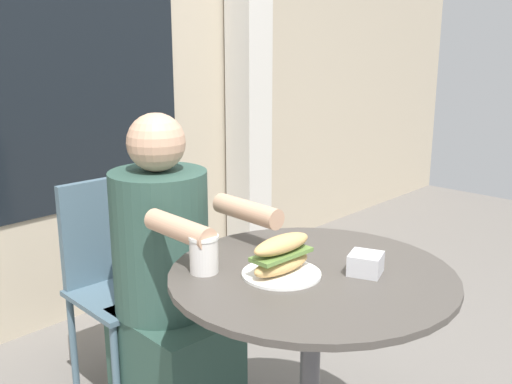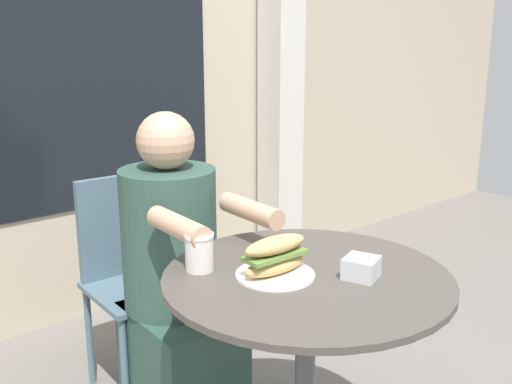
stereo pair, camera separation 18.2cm
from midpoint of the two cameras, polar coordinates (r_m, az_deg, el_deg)
name	(u,v)px [view 2 (the right image)]	position (r m, az deg, el deg)	size (l,w,h in m)	color
storefront_wall	(49,39)	(2.99, -17.43, 13.74)	(8.00, 0.09, 2.80)	#B7A88E
lattice_pillar	(281,73)	(3.63, 3.86, 11.25)	(0.20, 0.20, 2.40)	beige
cafe_table	(306,336)	(1.82, 7.70, -13.52)	(0.83, 0.83, 0.76)	#47423D
diner_chair	(130,263)	(2.48, -9.86, -6.71)	(0.40, 0.40, 0.87)	slate
seated_diner	(176,294)	(2.21, -5.26, -9.68)	(0.37, 0.63, 1.17)	#2D4C42
sandwich_on_plate	(275,259)	(1.70, 4.93, -6.45)	(0.23, 0.23, 0.12)	white
drink_cup	(199,252)	(1.74, -2.44, -5.76)	(0.09, 0.09, 0.11)	silver
napkin_box	(361,268)	(1.73, 12.99, -7.10)	(0.12, 0.12, 0.06)	silver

